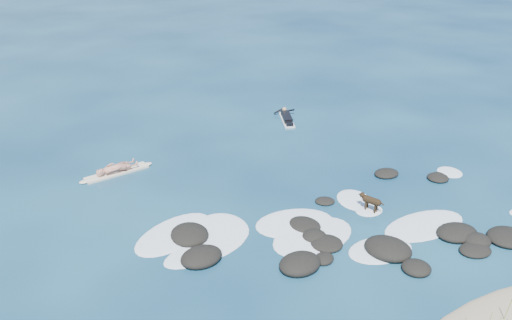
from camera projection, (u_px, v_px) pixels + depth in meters
ground at (338, 214)px, 21.28m from camera, size 160.00×160.00×0.00m
reef_rocks at (354, 239)px, 19.54m from camera, size 12.46×7.45×0.56m
breaking_foam at (315, 228)px, 20.33m from camera, size 15.24×7.99×0.12m
standing_surfer_rig at (115, 158)px, 24.01m from camera, size 3.32×0.80×1.89m
paddling_surfer_rig at (287, 118)px, 30.00m from camera, size 1.64×2.49×0.45m
dog at (370, 200)px, 21.24m from camera, size 0.50×1.08×0.71m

